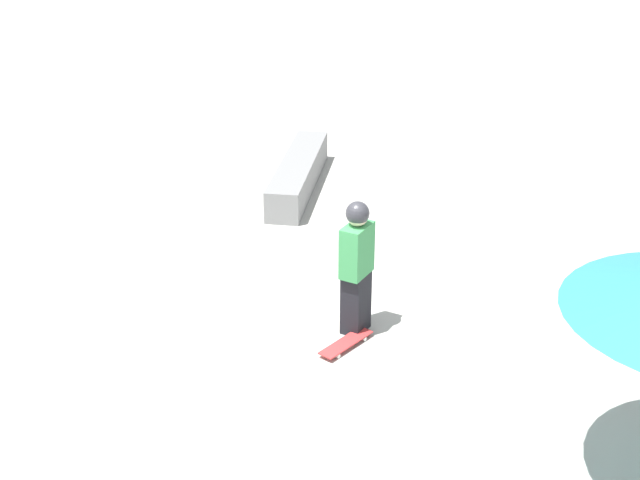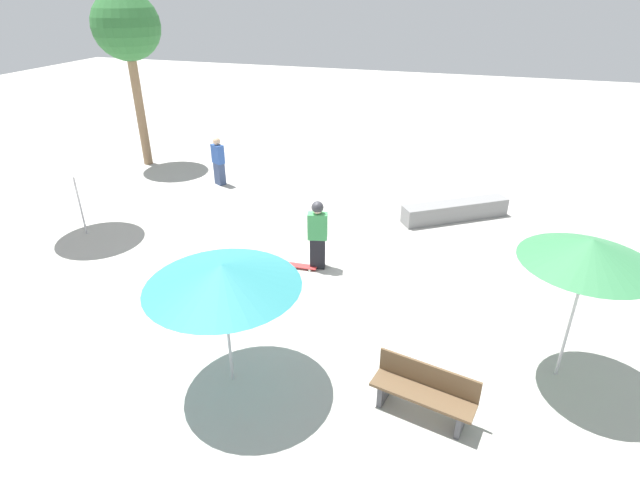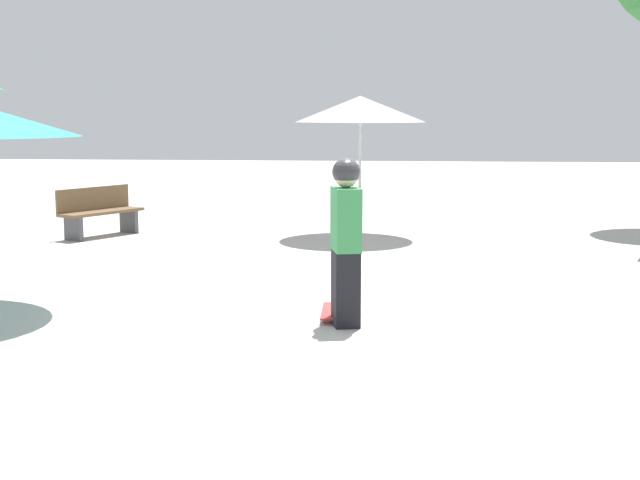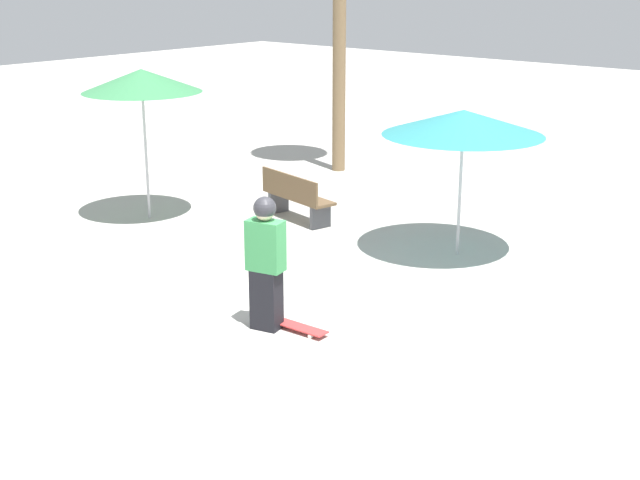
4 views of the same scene
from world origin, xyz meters
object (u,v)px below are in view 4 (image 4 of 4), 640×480
at_px(skateboard, 299,327).
at_px(shade_umbrella_teal, 463,123).
at_px(shade_umbrella_green, 142,81).
at_px(skater_main, 266,259).
at_px(bench_near, 296,197).

relative_size(skateboard, shade_umbrella_teal, 0.33).
relative_size(shade_umbrella_teal, shade_umbrella_green, 0.93).
bearing_deg(shade_umbrella_teal, skateboard, 92.17).
xyz_separation_m(skater_main, shade_umbrella_teal, (-0.23, -4.04, 1.15)).
bearing_deg(skater_main, shade_umbrella_teal, 73.39).
distance_m(skater_main, shade_umbrella_green, 5.73).
xyz_separation_m(skater_main, bench_near, (2.94, -3.81, -0.48)).
height_order(skateboard, bench_near, bench_near).
height_order(skater_main, shade_umbrella_teal, shade_umbrella_teal).
distance_m(skateboard, shade_umbrella_teal, 4.35).
bearing_deg(shade_umbrella_green, bench_near, -143.44).
bearing_deg(shade_umbrella_teal, bench_near, 4.04).
bearing_deg(bench_near, shade_umbrella_green, -131.26).
relative_size(skateboard, shade_umbrella_green, 0.31).
height_order(bench_near, shade_umbrella_teal, shade_umbrella_teal).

